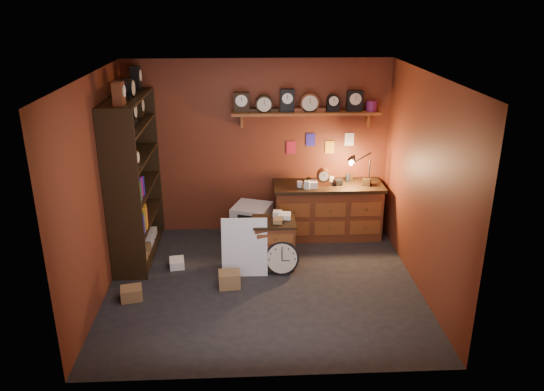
{
  "coord_description": "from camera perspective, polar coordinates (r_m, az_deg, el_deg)",
  "views": [
    {
      "loc": [
        -0.19,
        -6.09,
        3.55
      ],
      "look_at": [
        0.13,
        0.35,
        1.11
      ],
      "focal_mm": 35.0,
      "sensor_mm": 36.0,
      "label": 1
    }
  ],
  "objects": [
    {
      "name": "big_round_clock",
      "position": [
        7.2,
        1.06,
        -6.74
      ],
      "size": [
        0.47,
        0.16,
        0.47
      ],
      "color": "black",
      "rests_on": "ground"
    },
    {
      "name": "workbench",
      "position": [
        8.26,
        5.98,
        -1.26
      ],
      "size": [
        1.68,
        0.66,
        1.36
      ],
      "color": "brown",
      "rests_on": "ground"
    },
    {
      "name": "mini_fridge",
      "position": [
        8.17,
        -2.17,
        -2.91
      ],
      "size": [
        0.68,
        0.7,
        0.55
      ],
      "rotation": [
        0.0,
        0.0,
        -0.35
      ],
      "color": "silver",
      "rests_on": "ground"
    },
    {
      "name": "floor_box_b",
      "position": [
        7.55,
        -10.19,
        -7.16
      ],
      "size": [
        0.23,
        0.26,
        0.12
      ],
      "primitive_type": "cube",
      "rotation": [
        0.0,
        0.0,
        0.15
      ],
      "color": "white",
      "rests_on": "ground"
    },
    {
      "name": "floor",
      "position": [
        7.05,
        -0.95,
        -9.5
      ],
      "size": [
        4.0,
        4.0,
        0.0
      ],
      "primitive_type": "plane",
      "color": "black",
      "rests_on": "ground"
    },
    {
      "name": "shelving_unit",
      "position": [
        7.61,
        -14.9,
        2.43
      ],
      "size": [
        0.47,
        1.6,
        2.58
      ],
      "color": "black",
      "rests_on": "ground"
    },
    {
      "name": "room_shell",
      "position": [
        6.47,
        -0.68,
        4.29
      ],
      "size": [
        4.02,
        3.62,
        2.71
      ],
      "color": "maroon",
      "rests_on": "ground"
    },
    {
      "name": "low_cabinet",
      "position": [
        7.36,
        0.22,
        -4.89
      ],
      "size": [
        0.59,
        0.5,
        0.76
      ],
      "rotation": [
        0.0,
        0.0,
        0.01
      ],
      "color": "brown",
      "rests_on": "ground"
    },
    {
      "name": "floor_box_a",
      "position": [
        6.92,
        -14.88,
        -10.14
      ],
      "size": [
        0.3,
        0.27,
        0.16
      ],
      "primitive_type": "cube",
      "rotation": [
        0.0,
        0.0,
        0.21
      ],
      "color": "olive",
      "rests_on": "ground"
    },
    {
      "name": "floor_box_c",
      "position": [
        6.97,
        -4.6,
        -8.98
      ],
      "size": [
        0.29,
        0.25,
        0.21
      ],
      "primitive_type": "cube",
      "rotation": [
        0.0,
        0.0,
        0.08
      ],
      "color": "olive",
      "rests_on": "ground"
    },
    {
      "name": "white_panel",
      "position": [
        7.31,
        -2.92,
        -8.36
      ],
      "size": [
        0.62,
        0.18,
        0.81
      ],
      "primitive_type": "cube",
      "rotation": [
        -0.17,
        0.0,
        -0.02
      ],
      "color": "silver",
      "rests_on": "ground"
    }
  ]
}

